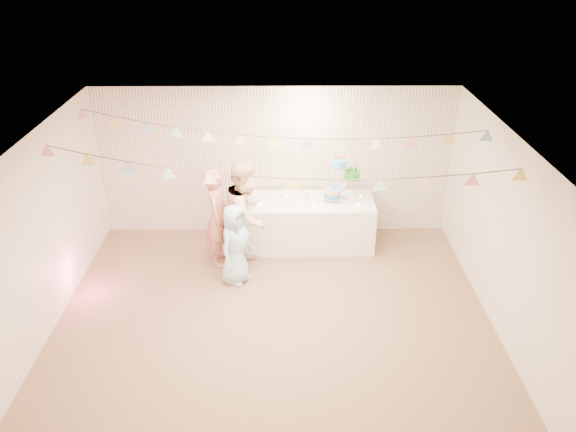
{
  "coord_description": "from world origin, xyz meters",
  "views": [
    {
      "loc": [
        0.14,
        -6.38,
        4.87
      ],
      "look_at": [
        0.2,
        0.8,
        1.15
      ],
      "focal_mm": 35.0,
      "sensor_mm": 36.0,
      "label": 1
    }
  ],
  "objects_px": {
    "person_adult_a": "(218,217)",
    "person_adult_b": "(247,215)",
    "table": "(307,223)",
    "cake_stand": "(341,183)",
    "person_child": "(235,244)"
  },
  "relations": [
    {
      "from": "table",
      "to": "person_adult_b",
      "type": "xyz_separation_m",
      "value": [
        -0.97,
        -0.67,
        0.49
      ]
    },
    {
      "from": "cake_stand",
      "to": "person_child",
      "type": "xyz_separation_m",
      "value": [
        -1.67,
        -1.16,
        -0.48
      ]
    },
    {
      "from": "table",
      "to": "person_adult_a",
      "type": "relative_size",
      "value": 1.35
    },
    {
      "from": "cake_stand",
      "to": "person_adult_a",
      "type": "height_order",
      "value": "person_adult_a"
    },
    {
      "from": "cake_stand",
      "to": "person_adult_a",
      "type": "distance_m",
      "value": 2.1
    },
    {
      "from": "person_adult_b",
      "to": "table",
      "type": "bearing_deg",
      "value": -38.88
    },
    {
      "from": "person_adult_a",
      "to": "person_child",
      "type": "height_order",
      "value": "person_adult_a"
    },
    {
      "from": "table",
      "to": "person_adult_b",
      "type": "relative_size",
      "value": 1.22
    },
    {
      "from": "person_adult_a",
      "to": "person_adult_b",
      "type": "relative_size",
      "value": 0.9
    },
    {
      "from": "table",
      "to": "person_child",
      "type": "relative_size",
      "value": 1.72
    },
    {
      "from": "table",
      "to": "person_adult_a",
      "type": "distance_m",
      "value": 1.59
    },
    {
      "from": "cake_stand",
      "to": "person_adult_b",
      "type": "xyz_separation_m",
      "value": [
        -1.52,
        -0.72,
        -0.22
      ]
    },
    {
      "from": "person_adult_b",
      "to": "person_adult_a",
      "type": "bearing_deg",
      "value": 93.1
    },
    {
      "from": "cake_stand",
      "to": "person_adult_a",
      "type": "relative_size",
      "value": 0.45
    },
    {
      "from": "person_adult_a",
      "to": "person_adult_b",
      "type": "xyz_separation_m",
      "value": [
        0.46,
        -0.11,
        0.09
      ]
    }
  ]
}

